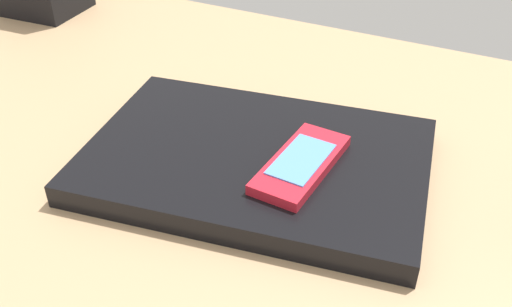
# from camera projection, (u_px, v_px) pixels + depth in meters

# --- Properties ---
(desk_surface) EXTENTS (1.20, 0.80, 0.03)m
(desk_surface) POSITION_uv_depth(u_px,v_px,m) (168.00, 184.00, 0.57)
(desk_surface) COLOR tan
(desk_surface) RESTS_ON ground
(laptop_closed) EXTENTS (0.35, 0.26, 0.02)m
(laptop_closed) POSITION_uv_depth(u_px,v_px,m) (256.00, 161.00, 0.56)
(laptop_closed) COLOR black
(laptop_closed) RESTS_ON desk_surface
(cell_phone_on_laptop) EXTENTS (0.06, 0.12, 0.01)m
(cell_phone_on_laptop) POSITION_uv_depth(u_px,v_px,m) (301.00, 164.00, 0.52)
(cell_phone_on_laptop) COLOR red
(cell_phone_on_laptop) RESTS_ON laptop_closed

